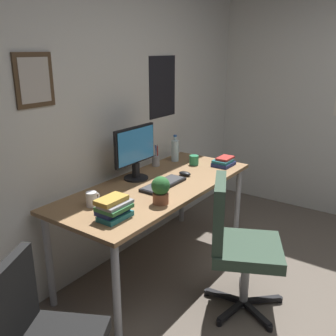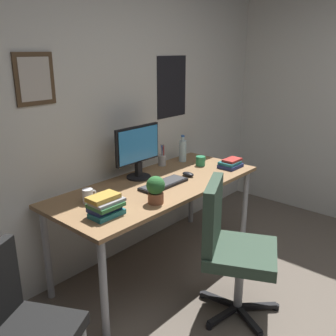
% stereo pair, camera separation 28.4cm
% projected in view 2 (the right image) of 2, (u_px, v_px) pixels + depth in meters
% --- Properties ---
extents(wall_back, '(4.40, 0.10, 2.60)m').
position_uv_depth(wall_back, '(104.00, 110.00, 2.97)').
color(wall_back, silver).
rests_on(wall_back, ground_plane).
extents(desk, '(1.81, 0.75, 0.75)m').
position_uv_depth(desk, '(159.00, 192.00, 2.97)').
color(desk, '#936D47').
rests_on(desk, ground_plane).
extents(office_chair, '(0.62, 0.62, 0.95)m').
position_uv_depth(office_chair, '(230.00, 243.00, 2.48)').
color(office_chair, '#334738').
rests_on(office_chair, ground_plane).
extents(side_chair, '(0.57, 0.57, 0.88)m').
position_uv_depth(side_chair, '(16.00, 326.00, 1.77)').
color(side_chair, black).
rests_on(side_chair, ground_plane).
extents(monitor, '(0.46, 0.20, 0.43)m').
position_uv_depth(monitor, '(138.00, 150.00, 3.01)').
color(monitor, black).
rests_on(monitor, desk).
extents(keyboard, '(0.43, 0.15, 0.03)m').
position_uv_depth(keyboard, '(164.00, 184.00, 2.90)').
color(keyboard, black).
rests_on(keyboard, desk).
extents(computer_mouse, '(0.06, 0.11, 0.04)m').
position_uv_depth(computer_mouse, '(188.00, 174.00, 3.11)').
color(computer_mouse, black).
rests_on(computer_mouse, desk).
extents(water_bottle, '(0.07, 0.07, 0.25)m').
position_uv_depth(water_bottle, '(183.00, 150.00, 3.51)').
color(water_bottle, silver).
rests_on(water_bottle, desk).
extents(coffee_mug_near, '(0.11, 0.07, 0.10)m').
position_uv_depth(coffee_mug_near, '(88.00, 196.00, 2.57)').
color(coffee_mug_near, white).
rests_on(coffee_mug_near, desk).
extents(coffee_mug_far, '(0.12, 0.09, 0.09)m').
position_uv_depth(coffee_mug_far, '(201.00, 161.00, 3.40)').
color(coffee_mug_far, '#2D8C59').
rests_on(coffee_mug_far, desk).
extents(potted_plant, '(0.13, 0.13, 0.19)m').
position_uv_depth(potted_plant, '(156.00, 189.00, 2.55)').
color(potted_plant, brown).
rests_on(potted_plant, desk).
extents(pen_cup, '(0.07, 0.07, 0.20)m').
position_uv_depth(pen_cup, '(162.00, 160.00, 3.39)').
color(pen_cup, '#9EA0A5').
rests_on(pen_cup, desk).
extents(book_stack_left, '(0.21, 0.16, 0.08)m').
position_uv_depth(book_stack_left, '(231.00, 164.00, 3.34)').
color(book_stack_left, navy).
rests_on(book_stack_left, desk).
extents(book_stack_right, '(0.22, 0.16, 0.14)m').
position_uv_depth(book_stack_right, '(105.00, 206.00, 2.37)').
color(book_stack_right, '#26727A').
rests_on(book_stack_right, desk).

